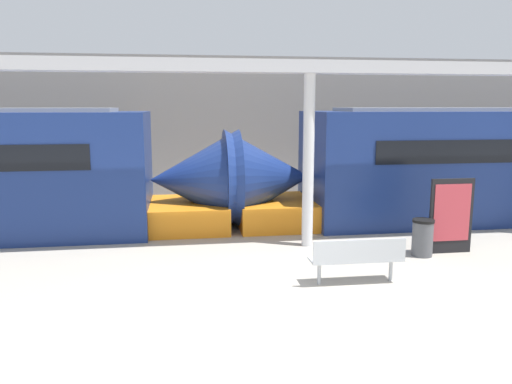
% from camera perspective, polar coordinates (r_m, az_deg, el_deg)
% --- Properties ---
extents(ground_plane, '(60.00, 60.00, 0.00)m').
position_cam_1_polar(ground_plane, '(8.14, 4.79, -13.76)').
color(ground_plane, '#A8A093').
extents(station_wall, '(56.00, 0.20, 5.00)m').
position_cam_1_polar(station_wall, '(18.28, -3.01, 7.47)').
color(station_wall, gray).
rests_on(station_wall, ground_plane).
extents(bench_near, '(1.74, 0.46, 0.87)m').
position_cam_1_polar(bench_near, '(9.41, 11.52, -7.22)').
color(bench_near, '#ADB2B7').
rests_on(bench_near, ground_plane).
extents(trash_bin, '(0.47, 0.47, 0.82)m').
position_cam_1_polar(trash_bin, '(11.53, 18.50, -4.96)').
color(trash_bin, '#4C4F54').
rests_on(trash_bin, ground_plane).
extents(poster_board, '(1.00, 0.07, 1.68)m').
position_cam_1_polar(poster_board, '(11.87, 21.40, -2.54)').
color(poster_board, black).
rests_on(poster_board, ground_plane).
extents(support_column_near, '(0.26, 0.26, 3.96)m').
position_cam_1_polar(support_column_near, '(11.52, 6.00, 3.45)').
color(support_column_near, silver).
rests_on(support_column_near, ground_plane).
extents(canopy_beam, '(28.00, 0.60, 0.28)m').
position_cam_1_polar(canopy_beam, '(11.48, 6.20, 14.02)').
color(canopy_beam, '#B7B7BC').
rests_on(canopy_beam, support_column_near).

